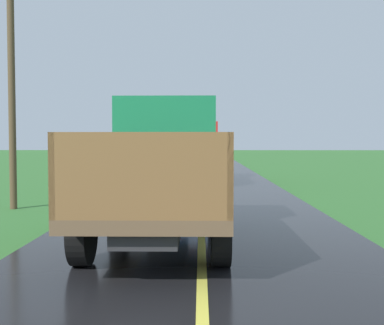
# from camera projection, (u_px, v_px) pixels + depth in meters

# --- Properties ---
(banana_truck_near) EXTENTS (2.38, 5.82, 2.80)m
(banana_truck_near) POSITION_uv_depth(u_px,v_px,m) (163.00, 166.00, 9.76)
(banana_truck_near) COLOR #2D2D30
(banana_truck_near) RESTS_ON road_surface
(banana_truck_far) EXTENTS (2.38, 5.81, 2.80)m
(banana_truck_far) POSITION_uv_depth(u_px,v_px,m) (196.00, 151.00, 23.37)
(banana_truck_far) COLOR #2D2D30
(banana_truck_far) RESTS_ON road_surface
(utility_pole_roadside) EXTENTS (2.42, 0.20, 7.13)m
(utility_pole_roadside) POSITION_uv_depth(u_px,v_px,m) (11.00, 72.00, 14.02)
(utility_pole_roadside) COLOR brown
(utility_pole_roadside) RESTS_ON ground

